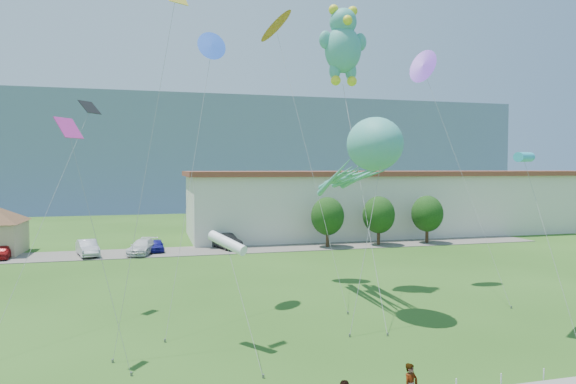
{
  "coord_description": "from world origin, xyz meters",
  "views": [
    {
      "loc": [
        -8.14,
        -18.33,
        8.57
      ],
      "look_at": [
        -1.24,
        8.0,
        7.31
      ],
      "focal_mm": 32.0,
      "sensor_mm": 36.0,
      "label": 1
    }
  ],
  "objects_px": {
    "warehouse": "(416,201)",
    "octopus_kite": "(365,158)",
    "parked_car_white": "(142,247)",
    "teddy_bear_kite": "(343,44)",
    "parked_car_silver": "(88,248)",
    "parked_car_blue": "(157,245)",
    "parked_car_black": "(226,241)",
    "parked_car_red": "(3,251)"
  },
  "relations": [
    {
      "from": "parked_car_silver",
      "to": "parked_car_blue",
      "type": "height_order",
      "value": "parked_car_silver"
    },
    {
      "from": "warehouse",
      "to": "teddy_bear_kite",
      "type": "height_order",
      "value": "teddy_bear_kite"
    },
    {
      "from": "parked_car_black",
      "to": "parked_car_white",
      "type": "bearing_deg",
      "value": 169.55
    },
    {
      "from": "parked_car_blue",
      "to": "parked_car_black",
      "type": "relative_size",
      "value": 0.75
    },
    {
      "from": "parked_car_red",
      "to": "parked_car_black",
      "type": "height_order",
      "value": "parked_car_black"
    },
    {
      "from": "parked_car_white",
      "to": "parked_car_blue",
      "type": "relative_size",
      "value": 1.37
    },
    {
      "from": "parked_car_white",
      "to": "octopus_kite",
      "type": "distance_m",
      "value": 28.79
    },
    {
      "from": "parked_car_silver",
      "to": "octopus_kite",
      "type": "height_order",
      "value": "octopus_kite"
    },
    {
      "from": "octopus_kite",
      "to": "teddy_bear_kite",
      "type": "xyz_separation_m",
      "value": [
        0.83,
        5.96,
        8.24
      ]
    },
    {
      "from": "parked_car_silver",
      "to": "warehouse",
      "type": "bearing_deg",
      "value": -2.03
    },
    {
      "from": "warehouse",
      "to": "parked_car_white",
      "type": "bearing_deg",
      "value": -164.68
    },
    {
      "from": "parked_car_blue",
      "to": "teddy_bear_kite",
      "type": "relative_size",
      "value": 0.18
    },
    {
      "from": "warehouse",
      "to": "octopus_kite",
      "type": "bearing_deg",
      "value": -122.97
    },
    {
      "from": "parked_car_black",
      "to": "octopus_kite",
      "type": "xyz_separation_m",
      "value": [
        4.94,
        -25.43,
        8.33
      ]
    },
    {
      "from": "warehouse",
      "to": "teddy_bear_kite",
      "type": "xyz_separation_m",
      "value": [
        -21.04,
        -27.74,
        13.29
      ]
    },
    {
      "from": "parked_car_silver",
      "to": "parked_car_black",
      "type": "relative_size",
      "value": 0.99
    },
    {
      "from": "warehouse",
      "to": "parked_car_white",
      "type": "distance_m",
      "value": 36.77
    },
    {
      "from": "octopus_kite",
      "to": "teddy_bear_kite",
      "type": "bearing_deg",
      "value": 82.09
    },
    {
      "from": "warehouse",
      "to": "parked_car_red",
      "type": "bearing_deg",
      "value": -169.41
    },
    {
      "from": "warehouse",
      "to": "parked_car_black",
      "type": "bearing_deg",
      "value": -162.84
    },
    {
      "from": "parked_car_red",
      "to": "parked_car_blue",
      "type": "bearing_deg",
      "value": 4.93
    },
    {
      "from": "parked_car_black",
      "to": "octopus_kite",
      "type": "height_order",
      "value": "octopus_kite"
    },
    {
      "from": "warehouse",
      "to": "parked_car_red",
      "type": "distance_m",
      "value": 48.94
    },
    {
      "from": "parked_car_red",
      "to": "octopus_kite",
      "type": "relative_size",
      "value": 0.33
    },
    {
      "from": "parked_car_silver",
      "to": "parked_car_blue",
      "type": "xyz_separation_m",
      "value": [
        6.51,
        1.11,
        -0.16
      ]
    },
    {
      "from": "parked_car_blue",
      "to": "parked_car_black",
      "type": "bearing_deg",
      "value": -0.9
    },
    {
      "from": "warehouse",
      "to": "parked_car_black",
      "type": "height_order",
      "value": "warehouse"
    },
    {
      "from": "parked_car_red",
      "to": "parked_car_white",
      "type": "height_order",
      "value": "parked_car_white"
    },
    {
      "from": "parked_car_white",
      "to": "octopus_kite",
      "type": "xyz_separation_m",
      "value": [
        13.45,
        -24.03,
        8.4
      ]
    },
    {
      "from": "teddy_bear_kite",
      "to": "octopus_kite",
      "type": "bearing_deg",
      "value": -97.91
    },
    {
      "from": "parked_car_blue",
      "to": "octopus_kite",
      "type": "xyz_separation_m",
      "value": [
        12.08,
        -25.29,
        8.5
      ]
    },
    {
      "from": "parked_car_white",
      "to": "parked_car_black",
      "type": "relative_size",
      "value": 1.03
    },
    {
      "from": "parked_car_black",
      "to": "octopus_kite",
      "type": "relative_size",
      "value": 0.41
    },
    {
      "from": "warehouse",
      "to": "parked_car_black",
      "type": "relative_size",
      "value": 12.84
    },
    {
      "from": "parked_car_red",
      "to": "parked_car_silver",
      "type": "xyz_separation_m",
      "value": [
        7.55,
        -0.55,
        0.12
      ]
    },
    {
      "from": "parked_car_white",
      "to": "parked_car_blue",
      "type": "bearing_deg",
      "value": 59.72
    },
    {
      "from": "parked_car_white",
      "to": "warehouse",
      "type": "bearing_deg",
      "value": 32.46
    },
    {
      "from": "parked_car_black",
      "to": "warehouse",
      "type": "bearing_deg",
      "value": -2.62
    },
    {
      "from": "octopus_kite",
      "to": "parked_car_black",
      "type": "bearing_deg",
      "value": 100.99
    },
    {
      "from": "parked_car_silver",
      "to": "octopus_kite",
      "type": "distance_m",
      "value": 31.62
    },
    {
      "from": "parked_car_white",
      "to": "parked_car_blue",
      "type": "xyz_separation_m",
      "value": [
        1.37,
        1.26,
        -0.1
      ]
    },
    {
      "from": "parked_car_blue",
      "to": "teddy_bear_kite",
      "type": "height_order",
      "value": "teddy_bear_kite"
    }
  ]
}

